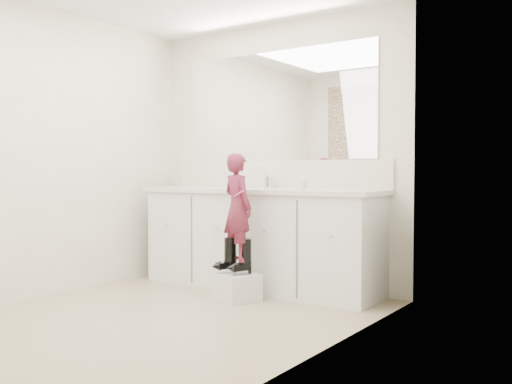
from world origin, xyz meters
The scene contains 16 objects.
floor centered at (0.00, 0.00, 0.00)m, with size 3.00×3.00×0.00m, color #836F55.
wall_back centered at (0.00, 1.50, 1.20)m, with size 2.60×2.60×0.00m, color beige.
wall_left centered at (-1.30, 0.00, 1.20)m, with size 3.00×3.00×0.00m, color beige.
wall_right centered at (1.30, 0.00, 1.20)m, with size 3.00×3.00×0.00m, color beige.
vanity_cabinet centered at (0.00, 1.23, 0.42)m, with size 2.20×0.55×0.85m, color silver.
countertop centered at (0.00, 1.21, 0.87)m, with size 2.28×0.58×0.04m, color beige.
backsplash centered at (0.00, 1.49, 1.02)m, with size 2.28×0.03×0.25m, color beige.
mirror centered at (0.00, 1.49, 1.64)m, with size 2.00×0.02×1.00m, color white.
faucet centered at (0.00, 1.38, 0.94)m, with size 0.08×0.08×0.10m, color silver.
cup centered at (0.45, 1.21, 0.93)m, with size 0.09×0.09×0.08m, color beige.
soap_bottle centered at (-0.21, 1.15, 0.97)m, with size 0.07×0.08×0.16m, color white.
step_stool centered at (0.11, 0.73, 0.11)m, with size 0.34×0.28×0.22m, color silver.
boot_left centered at (0.04, 0.75, 0.36)m, with size 0.10×0.19×0.28m, color black, non-canonical shape.
boot_right centered at (0.19, 0.75, 0.36)m, with size 0.10×0.19×0.28m, color black, non-canonical shape.
toddler centered at (0.11, 0.75, 0.75)m, with size 0.32×0.21×0.87m, color #9A2F55.
toothbrush centered at (0.18, 0.67, 0.87)m, with size 0.01×0.01×0.14m, color #E659A5.
Camera 1 is at (2.84, -2.93, 1.03)m, focal length 40.00 mm.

